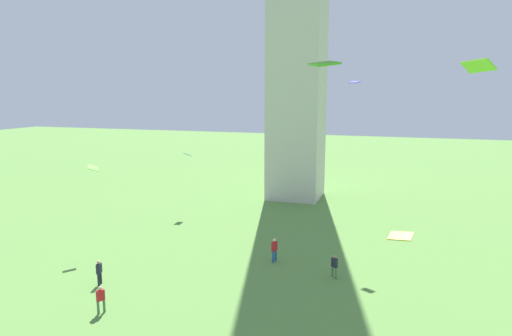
{
  "coord_description": "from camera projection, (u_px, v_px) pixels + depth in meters",
  "views": [
    {
      "loc": [
        6.74,
        -8.59,
        12.19
      ],
      "look_at": [
        -0.97,
        15.08,
        7.93
      ],
      "focal_mm": 30.87,
      "sensor_mm": 36.0,
      "label": 1
    }
  ],
  "objects": [
    {
      "name": "kite_flying_0",
      "position": [
        187.0,
        155.0,
        44.78
      ],
      "size": [
        0.65,
        0.87,
        0.46
      ],
      "rotation": [
        0.0,
        0.0,
        4.78
      ],
      "color": "#268CCC"
    },
    {
      "name": "kite_flying_4",
      "position": [
        324.0,
        64.0,
        21.41
      ],
      "size": [
        1.82,
        2.02,
        0.43
      ],
      "rotation": [
        0.0,
        0.0,
        5.2
      ],
      "color": "green"
    },
    {
      "name": "kite_flying_1",
      "position": [
        355.0,
        82.0,
        34.41
      ],
      "size": [
        0.95,
        0.85,
        0.18
      ],
      "rotation": [
        0.0,
        0.0,
        5.78
      ],
      "color": "#171BC9"
    },
    {
      "name": "person_1",
      "position": [
        99.0,
        271.0,
        28.17
      ],
      "size": [
        0.36,
        0.49,
        1.64
      ],
      "rotation": [
        0.0,
        0.0,
        5.0
      ],
      "color": "#1E2333",
      "rests_on": "ground_plane"
    },
    {
      "name": "person_4",
      "position": [
        101.0,
        298.0,
        24.5
      ],
      "size": [
        0.4,
        0.48,
        1.6
      ],
      "rotation": [
        0.0,
        0.0,
        1.12
      ],
      "color": "#51754C",
      "rests_on": "ground_plane"
    },
    {
      "name": "person_2",
      "position": [
        334.0,
        265.0,
        29.25
      ],
      "size": [
        0.46,
        0.45,
        1.57
      ],
      "rotation": [
        0.0,
        0.0,
        5.57
      ],
      "color": "#51754C",
      "rests_on": "ground_plane"
    },
    {
      "name": "person_3",
      "position": [
        274.0,
        249.0,
        31.95
      ],
      "size": [
        0.36,
        0.55,
        1.79
      ],
      "rotation": [
        0.0,
        0.0,
        4.49
      ],
      "color": "#235693",
      "rests_on": "ground_plane"
    },
    {
      "name": "kite_flying_2",
      "position": [
        478.0,
        66.0,
        21.84
      ],
      "size": [
        1.68,
        1.57,
        0.69
      ],
      "rotation": [
        0.0,
        0.0,
        5.57
      ],
      "color": "#7EDE33"
    },
    {
      "name": "kite_flying_5",
      "position": [
        93.0,
        168.0,
        34.0
      ],
      "size": [
        0.88,
        0.99,
        0.58
      ],
      "rotation": [
        0.0,
        0.0,
        3.92
      ],
      "color": "#39CA0A"
    },
    {
      "name": "kite_flying_3",
      "position": [
        401.0,
        236.0,
        22.96
      ],
      "size": [
        1.36,
        1.12,
        0.42
      ],
      "rotation": [
        0.0,
        0.0,
        6.02
      ],
      "color": "gold"
    }
  ]
}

